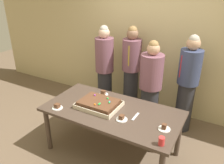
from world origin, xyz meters
The scene contains 14 objects.
ground_plane centered at (0.00, 0.00, 0.00)m, with size 12.00×12.00×0.00m, color brown.
interior_back_panel centered at (0.00, 1.60, 1.50)m, with size 8.00×0.12×3.00m, color #CCB784.
party_table centered at (0.00, 0.00, 0.66)m, with size 1.91×0.97×0.74m.
sheet_cake centered at (-0.21, -0.01, 0.78)m, with size 0.59×0.46×0.12m.
plated_slice_near_left centered at (-0.69, -0.34, 0.76)m, with size 0.15×0.15×0.07m.
plated_slice_near_right centered at (0.77, -0.08, 0.76)m, with size 0.15×0.15×0.08m.
plated_slice_far_left centered at (0.23, -0.15, 0.76)m, with size 0.15×0.15×0.07m.
plated_slice_far_right centered at (-0.34, 0.33, 0.76)m, with size 0.15×0.15×0.07m.
drink_cup_nearest centered at (0.83, -0.37, 0.79)m, with size 0.07×0.07×0.10m, color red.
cake_server_utensil centered at (0.36, 0.00, 0.74)m, with size 0.03×0.20×0.01m, color silver.
person_serving_front centered at (0.77, 1.12, 0.86)m, with size 0.34×0.34×1.66m.
person_green_shirt_behind centered at (0.26, 0.82, 0.81)m, with size 0.36×0.36×1.58m.
person_striped_tie_right centered at (-0.76, 1.06, 0.86)m, with size 0.34×0.34×1.67m.
person_far_right_suit centered at (-0.28, 1.22, 0.87)m, with size 0.35×0.35×1.68m.
Camera 1 is at (1.33, -2.37, 2.40)m, focal length 36.36 mm.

